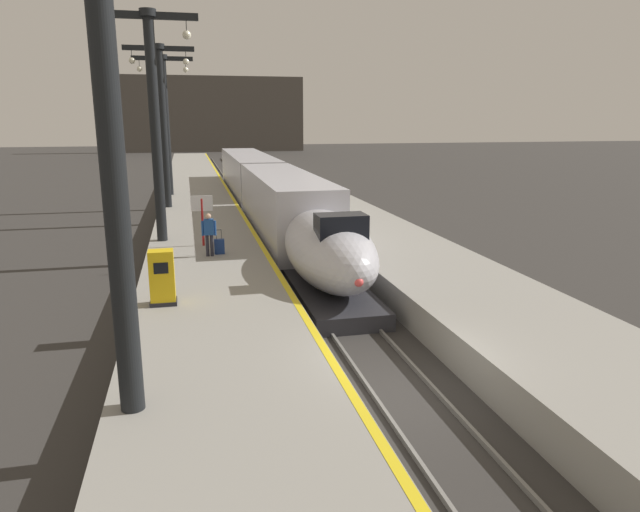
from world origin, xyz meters
The scene contains 16 objects.
ground_plane centered at (0.00, 0.00, 0.00)m, with size 260.00×260.00×0.00m, color #33302D.
platform_left centered at (-4.05, 24.75, 0.53)m, with size 4.80×110.00×1.05m, color gray.
platform_right centered at (4.05, 24.75, 0.53)m, with size 4.80×110.00×1.05m, color gray.
platform_left_safety_stripe centered at (-1.77, 24.75, 1.05)m, with size 0.20×107.80×0.01m, color yellow.
rail_main_left centered at (-0.75, 27.50, 0.06)m, with size 0.08×110.00×0.12m, color slate.
rail_main_right centered at (0.75, 27.50, 0.06)m, with size 0.08×110.00×0.12m, color slate.
highspeed_train_main centered at (0.00, 22.64, 1.92)m, with size 2.92×38.80×3.60m.
station_column_near centered at (-5.90, -1.24, 7.27)m, with size 4.00×0.68×10.50m.
station_column_mid centered at (-5.90, 14.20, 6.77)m, with size 4.00×0.68×9.55m.
station_column_far centered at (-5.90, 24.25, 6.68)m, with size 4.00×0.68×9.39m.
station_column_distant centered at (-5.90, 30.11, 6.69)m, with size 4.00×0.68×9.39m.
passenger_near_edge centered at (-3.98, 10.72, 2.04)m, with size 0.57×0.25×1.69m.
rolling_suitcase centered at (-3.59, 11.01, 1.35)m, with size 0.40×0.22×0.98m.
ticket_machine_yellow centered at (-5.55, 4.99, 1.79)m, with size 0.76×0.62×1.60m.
departure_info_board centered at (-4.16, 12.73, 2.56)m, with size 0.90×0.10×2.12m.
terminus_back_wall centered at (0.00, 102.00, 7.00)m, with size 36.00×2.00×14.00m, color #4C4742.
Camera 1 is at (-4.69, -11.45, 6.31)m, focal length 32.10 mm.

